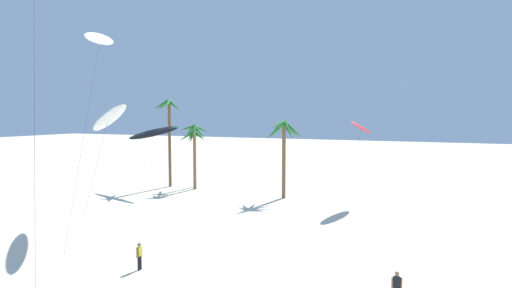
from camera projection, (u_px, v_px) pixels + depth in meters
The scene contains 10 objects.
palm_tree_0 at pixel (195, 136), 49.51m from camera, with size 3.16×3.59×7.90m.
palm_tree_1 at pixel (169, 115), 51.14m from camera, with size 4.07×4.06×11.04m.
palm_tree_2 at pixel (194, 139), 50.93m from camera, with size 3.70×3.85×7.25m.
palm_tree_3 at pixel (284, 135), 44.18m from camera, with size 4.36×5.11×8.53m.
flying_kite_0 at pixel (108, 119), 32.81m from camera, with size 7.74×5.84×10.23m.
flying_kite_1 at pixel (100, 39), 32.64m from camera, with size 4.42×9.28×16.05m.
flying_kite_6 at pixel (361, 128), 41.03m from camera, with size 2.14×9.93×8.77m.
flying_kite_7 at pixel (153, 133), 48.82m from camera, with size 8.37×6.22×8.19m.
person_near_left at pixel (397, 286), 19.53m from camera, with size 0.49×0.28×1.61m.
person_mid_field at pixel (139, 255), 23.89m from camera, with size 0.21×0.51×1.60m.
Camera 1 is at (10.07, 3.39, 9.05)m, focal length 28.78 mm.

